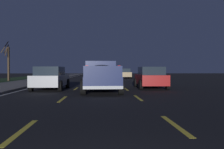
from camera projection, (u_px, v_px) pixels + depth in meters
name	position (u px, v px, depth m)	size (l,w,h in m)	color
ground	(100.00, 82.00, 29.04)	(144.00, 144.00, 0.00)	black
sidewalk_shoulder	(33.00, 81.00, 28.70)	(108.00, 4.00, 0.12)	slate
lane_markings	(75.00, 81.00, 31.69)	(108.00, 7.04, 0.01)	yellow
pickup_truck	(101.00, 76.00, 15.57)	(5.49, 2.41, 1.87)	#141E4C
sedan_tan	(124.00, 73.00, 40.67)	(4.44, 2.09, 1.54)	#9E845B
sedan_silver	(51.00, 78.00, 17.39)	(4.45, 2.10, 1.54)	#B2B5BA
sedan_red	(151.00, 77.00, 18.70)	(4.44, 2.09, 1.54)	maroon
bare_tree_far	(8.00, 62.00, 31.76)	(1.45, 1.01, 4.85)	#423323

